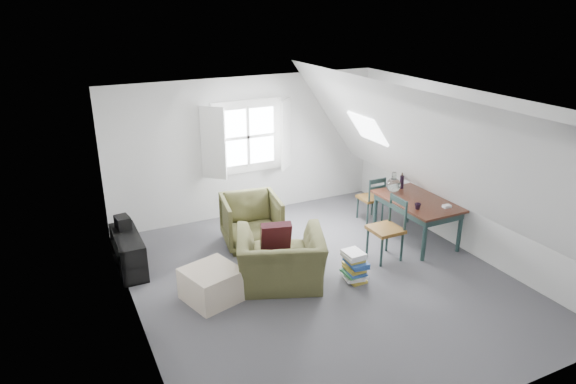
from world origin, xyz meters
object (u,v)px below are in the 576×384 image
media_shelf (129,255)px  dining_table (417,205)px  armchair_near (281,284)px  dining_chair_far (372,198)px  magazine_stack (355,266)px  armchair_far (252,244)px  dining_chair_near (388,228)px  ottoman (212,284)px

media_shelf → dining_table: bearing=-16.9°
armchair_near → media_shelf: media_shelf is taller
dining_chair_far → magazine_stack: (-1.41, -1.64, -0.21)m
media_shelf → magazine_stack: bearing=-35.0°
dining_chair_far → media_shelf: (-4.20, 0.05, -0.19)m
armchair_far → media_shelf: size_ratio=0.85×
armchair_far → dining_table: dining_table is taller
dining_table → media_shelf: (-4.39, 1.03, -0.37)m
armchair_near → dining_chair_far: bearing=-130.3°
dining_chair_near → ottoman: bearing=-82.7°
ottoman → magazine_stack: magazine_stack is taller
dining_chair_far → dining_table: bearing=86.7°
armchair_near → magazine_stack: magazine_stack is taller
armchair_near → ottoman: (-0.97, 0.06, 0.22)m
armchair_far → media_shelf: (-1.92, 0.00, 0.25)m
ottoman → dining_chair_near: size_ratio=0.68×
dining_chair_near → magazine_stack: 0.92m
dining_chair_far → magazine_stack: size_ratio=1.89×
armchair_near → magazine_stack: bearing=-178.6°
armchair_far → magazine_stack: 1.91m
armchair_near → armchair_far: 1.34m
ottoman → media_shelf: size_ratio=0.62×
dining_chair_near → armchair_near: bearing=-81.4°
dining_chair_near → media_shelf: bearing=-101.8°
armchair_far → dining_chair_near: 2.20m
armchair_near → magazine_stack: (0.98, -0.36, 0.22)m
ottoman → dining_chair_far: 3.58m
ottoman → media_shelf: 1.53m
armchair_near → dining_chair_near: (1.78, -0.00, 0.51)m
armchair_near → dining_chair_near: size_ratio=1.21×
ottoman → magazine_stack: size_ratio=1.49×
ottoman → armchair_far: bearing=49.6°
armchair_near → dining_chair_near: bearing=-158.7°
ottoman → dining_table: size_ratio=0.47×
armchair_far → dining_chair_far: (2.28, -0.05, 0.43)m
dining_chair_near → media_shelf: 3.84m
armchair_far → magazine_stack: magazine_stack is taller
dining_table → armchair_near: bearing=-176.0°
armchair_near → dining_chair_far: size_ratio=1.40×
dining_table → magazine_stack: 1.78m
armchair_near → dining_chair_far: 2.75m
dining_chair_far → magazine_stack: dining_chair_far is taller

